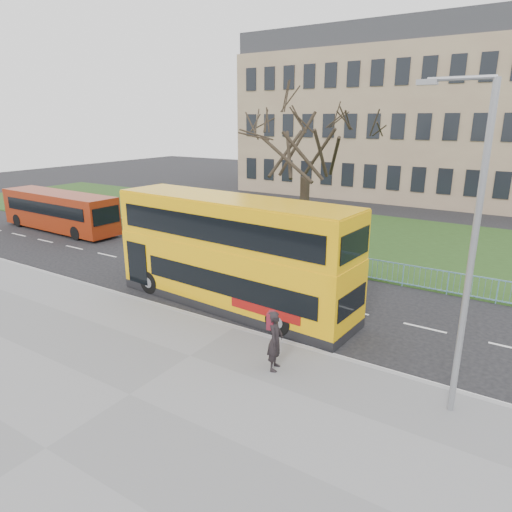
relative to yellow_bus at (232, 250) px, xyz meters
The scene contains 11 objects.
ground 2.88m from the yellow_bus, 14.60° to the right, with size 120.00×120.00×0.00m, color black.
pavement 7.67m from the yellow_bus, 78.27° to the right, with size 80.00×10.50×0.12m, color slate.
kerb 3.40m from the yellow_bus, 52.58° to the right, with size 80.00×0.20×0.14m, color gray.
grass_verge 14.20m from the yellow_bus, 83.92° to the left, with size 80.00×15.40×0.08m, color #213914.
guard_railing 6.66m from the yellow_bus, 76.59° to the left, with size 40.00×0.12×1.10m, color #74AFCE, non-canonical shape.
bare_tree 10.11m from the yellow_bus, 98.98° to the left, with size 7.15×7.15×10.22m, color black, non-canonical shape.
civic_building 35.09m from the yellow_bus, 95.80° to the left, with size 30.00×15.00×14.00m, color #876D55.
yellow_bus is the anchor object (origin of this frame).
red_bus 18.74m from the yellow_bus, 166.10° to the left, with size 10.30×2.64×2.70m.
pedestrian 5.80m from the yellow_bus, 40.94° to the right, with size 0.71×0.46×1.94m, color black.
street_lamp 9.94m from the yellow_bus, 17.78° to the right, with size 1.79×0.19×8.45m.
Camera 1 is at (9.11, -14.31, 7.64)m, focal length 32.00 mm.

